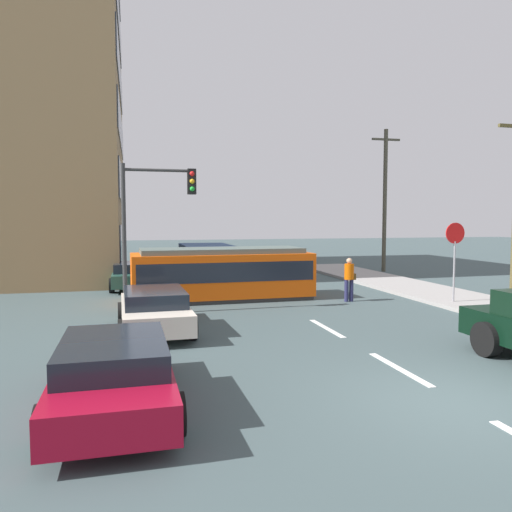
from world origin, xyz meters
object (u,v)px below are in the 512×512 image
Objects in this scene: pedestrian_crossing at (349,277)px; parked_sedan_mid at (154,309)px; parked_sedan_near at (114,371)px; streetcar_tram at (222,273)px; utility_pole_mid at (385,198)px; traffic_light_mast at (153,210)px; city_bus at (208,260)px; parked_sedan_far at (134,275)px; stop_sign at (455,245)px.

pedestrian_crossing reaches higher than parked_sedan_mid.
parked_sedan_mid is at bearing 81.07° from parked_sedan_near.
streetcar_tram is 4.93m from pedestrian_crossing.
utility_pole_mid reaches higher than parked_sedan_mid.
pedestrian_crossing is at bearing 5.97° from traffic_light_mast.
streetcar_tram is 1.54× the size of parked_sedan_near.
city_bus is 1.17× the size of traffic_light_mast.
parked_sedan_far is (-7.99, 5.70, -0.32)m from pedestrian_crossing.
traffic_light_mast is (-3.12, -8.85, 2.40)m from city_bus.
stop_sign reaches higher than city_bus.
pedestrian_crossing is at bearing -35.49° from parked_sedan_far.
traffic_light_mast is (-2.72, -2.50, 2.39)m from streetcar_tram.
streetcar_tram is 11.38m from parked_sedan_near.
stop_sign is (11.69, 7.31, 1.57)m from parked_sedan_near.
parked_sedan_near and parked_sedan_far have the same top height.
parked_sedan_near and parked_sedan_mid have the same top height.
city_bus is (0.41, 6.35, -0.01)m from streetcar_tram.
stop_sign is (11.34, -7.40, 1.57)m from parked_sedan_far.
parked_sedan_far is 13.63m from stop_sign.
city_bus is at bearing 76.42° from parked_sedan_near.
city_bus is at bearing 86.33° from streetcar_tram.
parked_sedan_mid is at bearing -171.32° from stop_sign.
traffic_light_mast is (0.66, -6.46, 2.82)m from parked_sedan_far.
city_bus is 12.42m from stop_sign.
parked_sedan_near is 13.88m from stop_sign.
traffic_light_mast is (-7.33, -0.77, 2.50)m from pedestrian_crossing.
stop_sign is at bearing -23.33° from streetcar_tram.
utility_pole_mid is at bearing 15.27° from parked_sedan_far.
traffic_light_mast is at bearing 83.04° from parked_sedan_near.
streetcar_tram is 0.82× the size of utility_pole_mid.
city_bus is 3.47× the size of pedestrian_crossing.
pedestrian_crossing is 0.58× the size of stop_sign.
stop_sign is at bearing -5.00° from traffic_light_mast.
parked_sedan_far is at bearing 144.51° from pedestrian_crossing.
pedestrian_crossing is 12.32m from utility_pole_mid.
traffic_light_mast reaches higher than streetcar_tram.
city_bus is 11.57m from utility_pole_mid.
parked_sedan_near is at bearing -98.93° from parked_sedan_mid.
utility_pole_mid is at bearing 8.47° from city_bus.
pedestrian_crossing is 0.41× the size of parked_sedan_far.
pedestrian_crossing reaches higher than parked_sedan_near.
city_bus is 1.27× the size of parked_sedan_near.
parked_sedan_far is at bearing 95.79° from traffic_light_mast.
parked_sedan_far is at bearing 93.41° from parked_sedan_mid.
parked_sedan_far is (-3.78, -2.39, -0.42)m from city_bus.
utility_pole_mid reaches higher than parked_sedan_far.
stop_sign is 12.11m from utility_pole_mid.
stop_sign is at bearing -26.92° from pedestrian_crossing.
pedestrian_crossing is 3.96m from stop_sign.
streetcar_tram is at bearing 60.87° from parked_sedan_mid.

